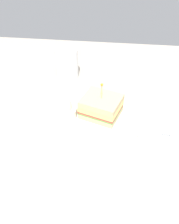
{
  "coord_description": "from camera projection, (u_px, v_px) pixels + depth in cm",
  "views": [
    {
      "loc": [
        -5.96,
        50.42,
        45.16
      ],
      "look_at": [
        0.0,
        0.0,
        3.22
      ],
      "focal_mm": 41.16,
      "sensor_mm": 36.0,
      "label": 1
    }
  ],
  "objects": [
    {
      "name": "sandwich_half_center",
      "position": [
        101.0,
        106.0,
        0.67
      ],
      "size": [
        11.68,
        10.89,
        9.75
      ],
      "color": "tan",
      "rests_on": "plate"
    },
    {
      "name": "coleslaw_bowl",
      "position": [
        60.0,
        109.0,
        0.66
      ],
      "size": [
        8.62,
        8.62,
        6.2
      ],
      "color": "silver",
      "rests_on": "plate"
    },
    {
      "name": "plate",
      "position": [
        89.0,
        120.0,
        0.68
      ],
      "size": [
        26.54,
        26.54,
        1.22
      ],
      "primitive_type": "cylinder",
      "color": "white",
      "rests_on": "ground_plane"
    },
    {
      "name": "ground_plane",
      "position": [
        89.0,
        124.0,
        0.69
      ],
      "size": [
        99.05,
        99.05,
        2.0
      ],
      "primitive_type": "cube",
      "color": "#9E9384"
    },
    {
      "name": "fork",
      "position": [
        166.0,
        145.0,
        0.61
      ],
      "size": [
        3.0,
        13.31,
        0.35
      ],
      "color": "silver",
      "rests_on": "ground_plane"
    },
    {
      "name": "drink_glass",
      "position": [
        67.0,
        65.0,
        0.83
      ],
      "size": [
        7.12,
        7.12,
        9.65
      ],
      "color": "silver",
      "rests_on": "ground_plane"
    }
  ]
}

